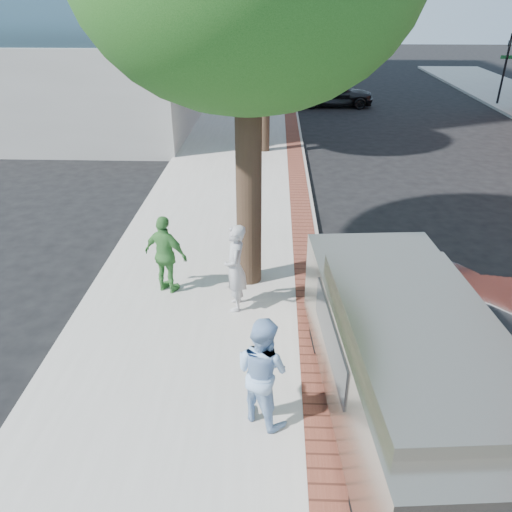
{
  "coord_description": "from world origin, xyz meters",
  "views": [
    {
      "loc": [
        -0.1,
        -7.56,
        5.74
      ],
      "look_at": [
        -0.42,
        1.0,
        1.2
      ],
      "focal_mm": 35.0,
      "sensor_mm": 36.0,
      "label": 1
    }
  ],
  "objects_px": {
    "person_gray": "(235,268)",
    "van": "(403,355)",
    "parking_meter": "(315,274)",
    "person_officer": "(262,370)",
    "person_green": "(166,255)",
    "bg_car": "(333,92)",
    "sedan_silver": "(447,308)"
  },
  "relations": [
    {
      "from": "parking_meter",
      "to": "person_officer",
      "type": "distance_m",
      "value": 2.61
    },
    {
      "from": "person_gray",
      "to": "van",
      "type": "height_order",
      "value": "van"
    },
    {
      "from": "bg_car",
      "to": "van",
      "type": "bearing_deg",
      "value": 176.05
    },
    {
      "from": "parking_meter",
      "to": "van",
      "type": "relative_size",
      "value": 0.26
    },
    {
      "from": "person_gray",
      "to": "person_green",
      "type": "relative_size",
      "value": 1.06
    },
    {
      "from": "person_gray",
      "to": "person_green",
      "type": "xyz_separation_m",
      "value": [
        -1.47,
        0.59,
        -0.05
      ]
    },
    {
      "from": "person_gray",
      "to": "person_officer",
      "type": "relative_size",
      "value": 1.03
    },
    {
      "from": "parking_meter",
      "to": "bg_car",
      "type": "relative_size",
      "value": 0.33
    },
    {
      "from": "sedan_silver",
      "to": "van",
      "type": "relative_size",
      "value": 0.7
    },
    {
      "from": "person_gray",
      "to": "parking_meter",
      "type": "bearing_deg",
      "value": 70.12
    },
    {
      "from": "person_gray",
      "to": "van",
      "type": "xyz_separation_m",
      "value": [
        2.61,
        -2.6,
        0.08
      ]
    },
    {
      "from": "parking_meter",
      "to": "van",
      "type": "bearing_deg",
      "value": -62.32
    },
    {
      "from": "parking_meter",
      "to": "sedan_silver",
      "type": "xyz_separation_m",
      "value": [
        2.42,
        -0.2,
        -0.54
      ]
    },
    {
      "from": "sedan_silver",
      "to": "person_gray",
      "type": "bearing_deg",
      "value": 76.17
    },
    {
      "from": "person_officer",
      "to": "person_green",
      "type": "bearing_deg",
      "value": -21.72
    },
    {
      "from": "parking_meter",
      "to": "bg_car",
      "type": "xyz_separation_m",
      "value": [
        2.44,
        21.2,
        -0.44
      ]
    },
    {
      "from": "person_officer",
      "to": "bg_car",
      "type": "distance_m",
      "value": 23.88
    },
    {
      "from": "person_green",
      "to": "parking_meter",
      "type": "bearing_deg",
      "value": -176.27
    },
    {
      "from": "person_gray",
      "to": "van",
      "type": "bearing_deg",
      "value": 41.98
    },
    {
      "from": "person_green",
      "to": "van",
      "type": "bearing_deg",
      "value": 165.04
    },
    {
      "from": "person_officer",
      "to": "van",
      "type": "distance_m",
      "value": 2.04
    },
    {
      "from": "person_officer",
      "to": "sedan_silver",
      "type": "height_order",
      "value": "person_officer"
    },
    {
      "from": "van",
      "to": "parking_meter",
      "type": "bearing_deg",
      "value": 113.04
    },
    {
      "from": "parking_meter",
      "to": "person_green",
      "type": "distance_m",
      "value": 3.13
    },
    {
      "from": "person_green",
      "to": "sedan_silver",
      "type": "relative_size",
      "value": 0.42
    },
    {
      "from": "person_gray",
      "to": "person_officer",
      "type": "bearing_deg",
      "value": 8.41
    },
    {
      "from": "parking_meter",
      "to": "van",
      "type": "distance_m",
      "value": 2.43
    },
    {
      "from": "parking_meter",
      "to": "person_green",
      "type": "height_order",
      "value": "person_green"
    },
    {
      "from": "person_gray",
      "to": "person_officer",
      "type": "distance_m",
      "value": 2.95
    },
    {
      "from": "person_green",
      "to": "van",
      "type": "xyz_separation_m",
      "value": [
        4.08,
        -3.18,
        0.13
      ]
    },
    {
      "from": "bg_car",
      "to": "van",
      "type": "height_order",
      "value": "van"
    },
    {
      "from": "parking_meter",
      "to": "person_gray",
      "type": "relative_size",
      "value": 0.83
    }
  ]
}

